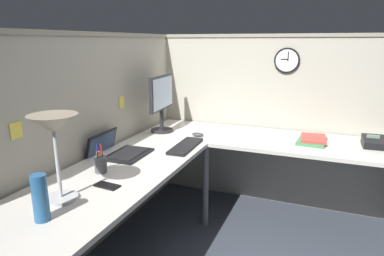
% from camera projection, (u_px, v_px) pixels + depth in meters
% --- Properties ---
extents(ground_plane, '(6.80, 6.80, 0.00)m').
position_uv_depth(ground_plane, '(217.00, 238.00, 2.69)').
color(ground_plane, '#383D47').
extents(cubicle_wall_back, '(2.57, 0.12, 1.58)m').
position_uv_depth(cubicle_wall_back, '(91.00, 143.00, 2.48)').
color(cubicle_wall_back, '#A8A393').
rests_on(cubicle_wall_back, ground).
extents(cubicle_wall_right, '(0.12, 2.37, 1.58)m').
position_uv_depth(cubicle_wall_right, '(274.00, 120.00, 3.18)').
color(cubicle_wall_right, '#A8A393').
rests_on(cubicle_wall_right, ground).
extents(desk, '(2.35, 2.15, 0.73)m').
position_uv_depth(desk, '(219.00, 171.00, 2.39)').
color(desk, beige).
rests_on(desk, ground).
extents(monitor, '(0.46, 0.20, 0.50)m').
position_uv_depth(monitor, '(162.00, 99.00, 2.97)').
color(monitor, '#232326').
rests_on(monitor, desk).
extents(laptop, '(0.35, 0.39, 0.22)m').
position_uv_depth(laptop, '(117.00, 151.00, 2.43)').
color(laptop, black).
rests_on(laptop, desk).
extents(keyboard, '(0.43, 0.15, 0.02)m').
position_uv_depth(keyboard, '(186.00, 146.00, 2.58)').
color(keyboard, black).
rests_on(keyboard, desk).
extents(computer_mouse, '(0.06, 0.10, 0.03)m').
position_uv_depth(computer_mouse, '(198.00, 134.00, 2.88)').
color(computer_mouse, '#38383D').
rests_on(computer_mouse, desk).
extents(desk_lamp_dome, '(0.24, 0.24, 0.44)m').
position_uv_depth(desk_lamp_dome, '(54.00, 131.00, 1.65)').
color(desk_lamp_dome, '#B7BABF').
rests_on(desk_lamp_dome, desk).
extents(pen_cup, '(0.08, 0.08, 0.18)m').
position_uv_depth(pen_cup, '(101.00, 164.00, 2.09)').
color(pen_cup, '#4C4C51').
rests_on(pen_cup, desk).
extents(cell_phone, '(0.08, 0.15, 0.01)m').
position_uv_depth(cell_phone, '(107.00, 186.00, 1.89)').
color(cell_phone, black).
rests_on(cell_phone, desk).
extents(thermos_flask, '(0.07, 0.07, 0.22)m').
position_uv_depth(thermos_flask, '(40.00, 198.00, 1.51)').
color(thermos_flask, '#26598C').
rests_on(thermos_flask, desk).
extents(office_phone, '(0.20, 0.22, 0.11)m').
position_uv_depth(office_phone, '(378.00, 143.00, 2.57)').
color(office_phone, black).
rests_on(office_phone, desk).
extents(book_stack, '(0.30, 0.23, 0.04)m').
position_uv_depth(book_stack, '(313.00, 140.00, 2.71)').
color(book_stack, '#3F7F4C').
rests_on(book_stack, desk).
extents(wall_clock, '(0.04, 0.22, 0.22)m').
position_uv_depth(wall_clock, '(287.00, 60.00, 2.96)').
color(wall_clock, black).
extents(pinned_note_leftmost, '(0.08, 0.00, 0.09)m').
position_uv_depth(pinned_note_leftmost, '(16.00, 130.00, 1.80)').
color(pinned_note_leftmost, '#EAD84C').
extents(pinned_note_middle, '(0.07, 0.00, 0.10)m').
position_uv_depth(pinned_note_middle, '(122.00, 102.00, 2.71)').
color(pinned_note_middle, '#EAD84C').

